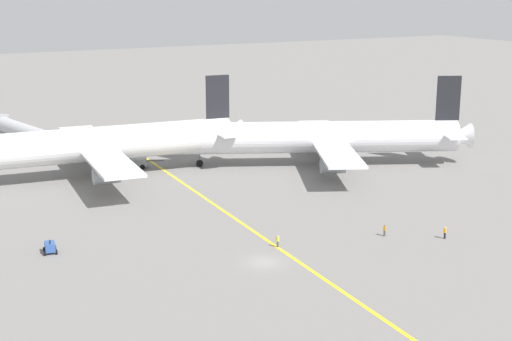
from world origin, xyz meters
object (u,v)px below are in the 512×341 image
object	(u,v)px
airliner_at_gate_left	(83,146)
gse_gpu_cart_small	(50,247)
ground_crew_wing_walker_right	(278,241)
pushback_tug	(131,161)
ground_crew_marshaller_foreground	(445,232)
ground_crew_ramp_agent_by_cones	(385,230)
jet_bridge	(17,129)
airliner_being_pushed	(317,137)

from	to	relation	value
airliner_at_gate_left	gse_gpu_cart_small	bearing A→B (deg)	-112.67
airliner_at_gate_left	ground_crew_wing_walker_right	world-z (taller)	airliner_at_gate_left
airliner_at_gate_left	gse_gpu_cart_small	distance (m)	37.29
pushback_tug	ground_crew_wing_walker_right	xyz separation A→B (m)	(2.39, -49.19, -0.47)
airliner_at_gate_left	ground_crew_marshaller_foreground	world-z (taller)	airliner_at_gate_left
ground_crew_ramp_agent_by_cones	ground_crew_marshaller_foreground	xyz separation A→B (m)	(6.36, -4.65, 0.06)
gse_gpu_cart_small	pushback_tug	bearing A→B (deg)	57.53
ground_crew_marshaller_foreground	jet_bridge	xyz separation A→B (m)	(-38.39, 83.66, 3.24)
ground_crew_marshaller_foreground	ground_crew_wing_walker_right	size ratio (longest dim) A/B	1.04
gse_gpu_cart_small	ground_crew_ramp_agent_by_cones	world-z (taller)	gse_gpu_cart_small
ground_crew_ramp_agent_by_cones	ground_crew_wing_walker_right	distance (m)	15.06
airliner_at_gate_left	airliner_being_pushed	xyz separation A→B (m)	(40.51, -10.97, -0.59)
ground_crew_ramp_agent_by_cones	ground_crew_marshaller_foreground	bearing A→B (deg)	-36.19
airliner_being_pushed	ground_crew_ramp_agent_by_cones	size ratio (longest dim) A/B	35.53
ground_crew_wing_walker_right	pushback_tug	bearing A→B (deg)	92.78
pushback_tug	ground_crew_wing_walker_right	size ratio (longest dim) A/B	5.22
gse_gpu_cart_small	ground_crew_wing_walker_right	distance (m)	28.72
airliner_being_pushed	ground_crew_wing_walker_right	size ratio (longest dim) A/B	34.60
pushback_tug	ground_crew_marshaller_foreground	size ratio (longest dim) A/B	5.03
pushback_tug	jet_bridge	size ratio (longest dim) A/B	0.37
ground_crew_ramp_agent_by_cones	pushback_tug	bearing A→B (deg)	108.12
airliner_being_pushed	ground_crew_marshaller_foreground	xyz separation A→B (m)	(-7.47, -42.68, -4.41)
pushback_tug	jet_bridge	distance (m)	30.71
pushback_tug	ground_crew_wing_walker_right	world-z (taller)	pushback_tug
airliner_being_pushed	jet_bridge	xyz separation A→B (m)	(-45.86, 40.98, -1.16)
ground_crew_ramp_agent_by_cones	ground_crew_wing_walker_right	xyz separation A→B (m)	(-14.73, 3.12, 0.02)
jet_bridge	ground_crew_marshaller_foreground	bearing A→B (deg)	-65.35
jet_bridge	gse_gpu_cart_small	bearing A→B (deg)	-97.90
pushback_tug	ground_crew_marshaller_foreground	xyz separation A→B (m)	(23.48, -56.96, -0.43)
ground_crew_marshaller_foreground	jet_bridge	bearing A→B (deg)	114.65
ground_crew_wing_walker_right	jet_bridge	xyz separation A→B (m)	(-17.29, 75.89, 3.28)
pushback_tug	ground_crew_ramp_agent_by_cones	xyz separation A→B (m)	(17.12, -52.31, -0.49)
pushback_tug	gse_gpu_cart_small	world-z (taller)	pushback_tug
ground_crew_wing_walker_right	jet_bridge	bearing A→B (deg)	102.84
airliner_at_gate_left	pushback_tug	distance (m)	11.10
airliner_at_gate_left	jet_bridge	xyz separation A→B (m)	(-5.35, 30.01, -1.76)
pushback_tug	ground_crew_ramp_agent_by_cones	world-z (taller)	pushback_tug
gse_gpu_cart_small	jet_bridge	distance (m)	64.80
airliner_at_gate_left	airliner_being_pushed	world-z (taller)	airliner_at_gate_left
airliner_being_pushed	ground_crew_marshaller_foreground	distance (m)	43.55
pushback_tug	airliner_being_pushed	bearing A→B (deg)	-24.77
pushback_tug	airliner_at_gate_left	bearing A→B (deg)	-160.91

